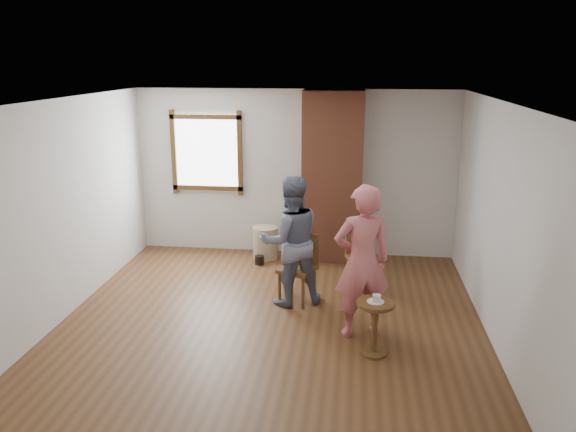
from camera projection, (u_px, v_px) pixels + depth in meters
The scene contains 12 objects.
ground at pixel (269, 329), 6.54m from camera, with size 5.50×5.50×0.00m, color brown.
room_shell at pixel (271, 166), 6.63m from camera, with size 5.04×5.52×2.62m.
brick_chimney at pixel (332, 177), 8.50m from camera, with size 0.90×0.50×2.60m, color #A8593B.
stoneware_crock at pixel (265, 242), 8.81m from camera, with size 0.39×0.39×0.50m, color tan.
dark_pot at pixel (259, 260), 8.57m from camera, with size 0.14×0.14×0.14m, color black.
dining_chair_left at pixel (300, 264), 7.21m from camera, with size 0.53×0.53×0.89m.
dining_chair_right at pixel (362, 253), 7.62m from camera, with size 0.53×0.53×0.87m.
side_table at pixel (375, 319), 5.88m from camera, with size 0.40×0.40×0.60m.
cake_plate at pixel (376, 301), 5.83m from camera, with size 0.18×0.18×0.01m, color white.
cake_slice at pixel (377, 299), 5.82m from camera, with size 0.08×0.07×0.06m, color silver.
man at pixel (291, 241), 7.03m from camera, with size 0.81×0.63×1.67m, color #151C3A.
person_pink at pixel (362, 262), 6.17m from camera, with size 0.64×0.42×1.76m, color #CD666A.
Camera 1 is at (0.93, -5.86, 3.04)m, focal length 35.00 mm.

